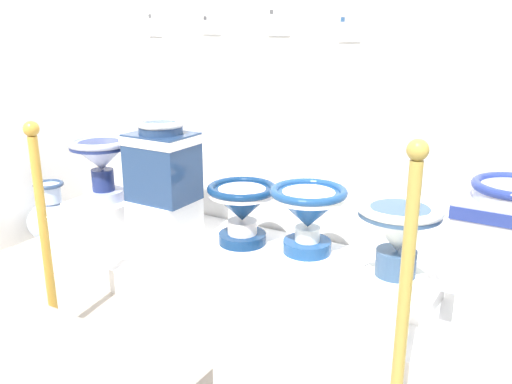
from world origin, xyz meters
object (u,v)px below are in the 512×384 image
at_px(antique_toilet_rightmost, 101,158).
at_px(stanchion_post_near_left, 49,273).
at_px(plinth_block_rightmost, 106,215).
at_px(antique_toilet_leftmost, 509,233).
at_px(plinth_block_slender_white, 242,248).
at_px(plinth_block_pale_glazed, 307,262).
at_px(plinth_block_leftmost, 498,309).
at_px(stanchion_post_near_right, 399,358).
at_px(plinth_block_tall_cobalt, 165,220).
at_px(info_placard_fourth, 350,28).
at_px(antique_toilet_slender_white, 242,205).
at_px(antique_toilet_pale_glazed, 308,209).
at_px(plinth_block_broad_patterned, 393,293).
at_px(antique_toilet_broad_patterned, 398,233).
at_px(decorative_vase_companion, 52,218).
at_px(antique_toilet_tall_cobalt, 162,159).
at_px(info_placard_third, 279,21).
at_px(info_placard_second, 211,24).
at_px(info_placard_first, 155,23).

relative_size(antique_toilet_rightmost, stanchion_post_near_left, 0.39).
bearing_deg(plinth_block_rightmost, antique_toilet_leftmost, -0.11).
height_order(plinth_block_slender_white, plinth_block_pale_glazed, plinth_block_pale_glazed).
xyz_separation_m(plinth_block_leftmost, stanchion_post_near_right, (-0.20, -0.72, 0.12)).
distance_m(plinth_block_tall_cobalt, info_placard_fourth, 1.47).
height_order(antique_toilet_slender_white, stanchion_post_near_left, stanchion_post_near_left).
height_order(antique_toilet_pale_glazed, plinth_block_broad_patterned, antique_toilet_pale_glazed).
bearing_deg(antique_toilet_broad_patterned, plinth_block_rightmost, -179.38).
xyz_separation_m(plinth_block_tall_cobalt, stanchion_post_near_left, (0.11, -0.90, 0.06)).
xyz_separation_m(plinth_block_slender_white, decorative_vase_companion, (-1.25, -0.26, 0.02)).
xyz_separation_m(info_placard_fourth, decorative_vase_companion, (-1.65, -0.66, -1.15)).
relative_size(plinth_block_rightmost, antique_toilet_leftmost, 0.83).
xyz_separation_m(antique_toilet_tall_cobalt, antique_toilet_broad_patterned, (1.37, -0.04, -0.15)).
relative_size(plinth_block_pale_glazed, plinth_block_leftmost, 1.13).
bearing_deg(plinth_block_tall_cobalt, info_placard_third, 45.25).
bearing_deg(plinth_block_broad_patterned, plinth_block_leftmost, -3.08).
bearing_deg(info_placard_third, plinth_block_broad_patterned, -29.83).
bearing_deg(info_placard_fourth, antique_toilet_tall_cobalt, -151.80).
bearing_deg(antique_toilet_rightmost, antique_toilet_tall_cobalt, 7.73).
relative_size(plinth_block_pale_glazed, decorative_vase_companion, 0.92).
xyz_separation_m(plinth_block_tall_cobalt, plinth_block_leftmost, (1.81, -0.06, -0.02)).
bearing_deg(info_placard_fourth, info_placard_third, 180.00).
relative_size(plinth_block_broad_patterned, info_placard_fourth, 2.85).
height_order(plinth_block_leftmost, info_placard_second, info_placard_second).
bearing_deg(plinth_block_rightmost, info_placard_second, 50.42).
bearing_deg(stanchion_post_near_right, plinth_block_pale_glazed, 131.30).
relative_size(plinth_block_tall_cobalt, plinth_block_pale_glazed, 0.90).
height_order(plinth_block_leftmost, stanchion_post_near_left, stanchion_post_near_left).
xyz_separation_m(antique_toilet_broad_patterned, decorative_vase_companion, (-2.13, -0.15, -0.29)).
bearing_deg(info_placard_third, antique_toilet_rightmost, -149.20).
bearing_deg(stanchion_post_near_left, antique_toilet_leftmost, 26.16).
relative_size(antique_toilet_rightmost, antique_toilet_pale_glazed, 0.99).
xyz_separation_m(plinth_block_rightmost, plinth_block_slender_white, (0.91, 0.13, -0.07)).
xyz_separation_m(antique_toilet_leftmost, info_placard_second, (-1.79, 0.54, 0.78)).
height_order(plinth_block_slender_white, stanchion_post_near_right, stanchion_post_near_right).
relative_size(plinth_block_pale_glazed, plinth_block_broad_patterned, 0.97).
bearing_deg(antique_toilet_tall_cobalt, info_placard_first, 131.47).
distance_m(info_placard_third, info_placard_fourth, 0.42).
height_order(plinth_block_rightmost, plinth_block_slender_white, plinth_block_rightmost).
bearing_deg(plinth_block_tall_cobalt, antique_toilet_rightmost, -172.27).
bearing_deg(antique_toilet_tall_cobalt, info_placard_third, 45.25).
relative_size(info_placard_third, info_placard_fourth, 1.16).
relative_size(antique_toilet_rightmost, stanchion_post_near_right, 0.36).
bearing_deg(stanchion_post_near_left, plinth_block_tall_cobalt, 96.86).
height_order(plinth_block_tall_cobalt, stanchion_post_near_left, stanchion_post_near_left).
distance_m(plinth_block_broad_patterned, info_placard_first, 2.20).
height_order(antique_toilet_leftmost, stanchion_post_near_right, stanchion_post_near_right).
height_order(antique_toilet_leftmost, stanchion_post_near_left, stanchion_post_near_left).
bearing_deg(antique_toilet_slender_white, stanchion_post_near_left, -111.17).
xyz_separation_m(antique_toilet_tall_cobalt, antique_toilet_slender_white, (0.48, 0.07, -0.21)).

